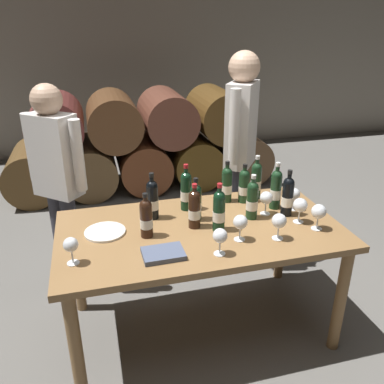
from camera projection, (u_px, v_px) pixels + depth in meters
name	position (u px, v px, depth m)	size (l,w,h in m)	color
ground_plane	(199.00, 326.00, 2.71)	(14.00, 14.00, 0.00)	#66635E
cellar_back_wall	(123.00, 57.00, 5.87)	(10.00, 0.24, 2.80)	gray
barrel_stack	(142.00, 143.00, 4.79)	(3.12, 0.90, 1.15)	brown
dining_table	(200.00, 241.00, 2.44)	(1.70, 0.90, 0.76)	olive
wine_bottle_0	(227.00, 184.00, 2.70)	(0.07, 0.07, 0.29)	#19381E
wine_bottle_1	(244.00, 185.00, 2.70)	(0.07, 0.07, 0.27)	#19381E
wine_bottle_2	(252.00, 200.00, 2.47)	(0.07, 0.07, 0.29)	#19381E
wine_bottle_3	(196.00, 202.00, 2.45)	(0.07, 0.07, 0.28)	black
wine_bottle_4	(219.00, 210.00, 2.32)	(0.07, 0.07, 0.30)	black
wine_bottle_5	(194.00, 209.00, 2.36)	(0.07, 0.07, 0.28)	black
wine_bottle_6	(146.00, 218.00, 2.26)	(0.07, 0.07, 0.27)	black
wine_bottle_7	(256.00, 180.00, 2.75)	(0.07, 0.07, 0.31)	#19381E
wine_bottle_8	(288.00, 196.00, 2.51)	(0.07, 0.07, 0.31)	black
wine_bottle_9	(186.00, 190.00, 2.58)	(0.07, 0.07, 0.31)	black
wine_bottle_10	(276.00, 189.00, 2.60)	(0.07, 0.07, 0.32)	#19381E
wine_bottle_11	(152.00, 199.00, 2.47)	(0.07, 0.07, 0.30)	black
wine_glass_0	(319.00, 212.00, 2.34)	(0.09, 0.09, 0.16)	white
wine_glass_1	(71.00, 246.00, 2.01)	(0.08, 0.08, 0.15)	white
wine_glass_2	(300.00, 206.00, 2.42)	(0.09, 0.09, 0.16)	white
wine_glass_3	(266.00, 198.00, 2.52)	(0.08, 0.08, 0.16)	white
wine_glass_4	(279.00, 221.00, 2.24)	(0.08, 0.08, 0.16)	white
wine_glass_5	(220.00, 237.00, 2.09)	(0.08, 0.08, 0.15)	white
wine_glass_6	(294.00, 195.00, 2.59)	(0.08, 0.08, 0.15)	white
wine_glass_7	(240.00, 223.00, 2.22)	(0.08, 0.08, 0.16)	white
tasting_notebook	(163.00, 254.00, 2.11)	(0.22, 0.16, 0.03)	#4C5670
serving_plate	(105.00, 232.00, 2.34)	(0.24, 0.24, 0.01)	white
sommelier_presenting	(241.00, 142.00, 3.08)	(0.33, 0.42, 1.72)	#383842
taster_seated_left	(57.00, 174.00, 2.78)	(0.39, 0.35, 1.54)	#383842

